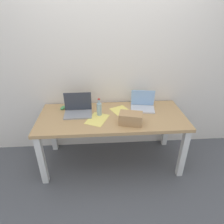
{
  "coord_description": "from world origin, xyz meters",
  "views": [
    {
      "loc": [
        -0.15,
        -2.08,
        1.9
      ],
      "look_at": [
        0.0,
        0.0,
        0.77
      ],
      "focal_mm": 31.19,
      "sensor_mm": 36.0,
      "label": 1
    }
  ],
  "objects_px": {
    "desk": "(112,122)",
    "laptop_left": "(78,109)",
    "beer_bottle": "(99,109)",
    "laptop_right": "(143,105)",
    "cardboard_box": "(131,118)",
    "computer_mouse": "(63,108)"
  },
  "relations": [
    {
      "from": "desk",
      "to": "laptop_left",
      "type": "relative_size",
      "value": 5.26
    },
    {
      "from": "beer_bottle",
      "to": "laptop_left",
      "type": "bearing_deg",
      "value": 168.21
    },
    {
      "from": "laptop_right",
      "to": "cardboard_box",
      "type": "height_order",
      "value": "laptop_right"
    },
    {
      "from": "beer_bottle",
      "to": "computer_mouse",
      "type": "relative_size",
      "value": 2.19
    },
    {
      "from": "desk",
      "to": "computer_mouse",
      "type": "distance_m",
      "value": 0.68
    },
    {
      "from": "laptop_right",
      "to": "computer_mouse",
      "type": "bearing_deg",
      "value": 176.57
    },
    {
      "from": "beer_bottle",
      "to": "computer_mouse",
      "type": "distance_m",
      "value": 0.52
    },
    {
      "from": "desk",
      "to": "laptop_right",
      "type": "relative_size",
      "value": 5.38
    },
    {
      "from": "laptop_left",
      "to": "computer_mouse",
      "type": "bearing_deg",
      "value": 145.62
    },
    {
      "from": "desk",
      "to": "computer_mouse",
      "type": "xyz_separation_m",
      "value": [
        -0.63,
        0.23,
        0.11
      ]
    },
    {
      "from": "laptop_left",
      "to": "cardboard_box",
      "type": "bearing_deg",
      "value": -24.1
    },
    {
      "from": "laptop_right",
      "to": "computer_mouse",
      "type": "height_order",
      "value": "laptop_right"
    },
    {
      "from": "laptop_left",
      "to": "laptop_right",
      "type": "xyz_separation_m",
      "value": [
        0.83,
        0.08,
        -0.01
      ]
    },
    {
      "from": "cardboard_box",
      "to": "beer_bottle",
      "type": "bearing_deg",
      "value": 148.0
    },
    {
      "from": "computer_mouse",
      "to": "cardboard_box",
      "type": "xyz_separation_m",
      "value": [
        0.83,
        -0.42,
        0.05
      ]
    },
    {
      "from": "desk",
      "to": "beer_bottle",
      "type": "bearing_deg",
      "value": 170.09
    },
    {
      "from": "computer_mouse",
      "to": "cardboard_box",
      "type": "bearing_deg",
      "value": -4.64
    },
    {
      "from": "desk",
      "to": "laptop_left",
      "type": "bearing_deg",
      "value": 168.9
    },
    {
      "from": "laptop_right",
      "to": "beer_bottle",
      "type": "height_order",
      "value": "laptop_right"
    },
    {
      "from": "laptop_left",
      "to": "laptop_right",
      "type": "height_order",
      "value": "laptop_left"
    },
    {
      "from": "desk",
      "to": "computer_mouse",
      "type": "height_order",
      "value": "computer_mouse"
    },
    {
      "from": "desk",
      "to": "computer_mouse",
      "type": "relative_size",
      "value": 17.99
    }
  ]
}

